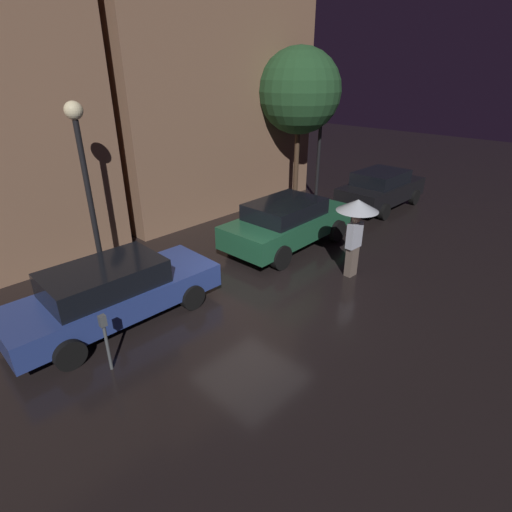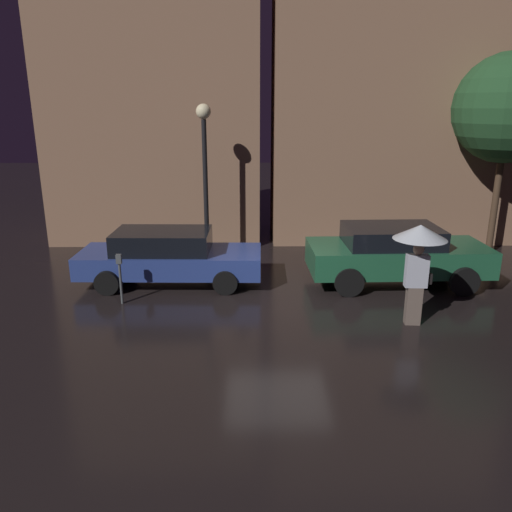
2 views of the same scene
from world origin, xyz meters
TOP-DOWN VIEW (x-y plane):
  - ground_plane at (0.00, 0.00)m, footprint 60.00×60.00m
  - building_facade_left at (-3.78, 6.50)m, footprint 6.90×3.00m
  - building_facade_right at (4.42, 6.50)m, footprint 8.58×3.00m
  - parked_car_blue at (-2.74, 1.53)m, footprint 4.67×1.88m
  - parked_car_green at (3.10, 1.45)m, footprint 4.55×2.05m
  - pedestrian_with_umbrella at (2.79, -1.08)m, footprint 1.08×1.08m
  - parking_meter at (-3.63, 0.12)m, footprint 0.12×0.10m
  - street_lamp_near at (-1.94, 3.77)m, footprint 0.43×0.43m
  - street_tree at (6.84, 4.15)m, footprint 3.15×3.15m

SIDE VIEW (x-z plane):
  - ground_plane at x=0.00m, z-range 0.00..0.00m
  - parked_car_blue at x=-2.74m, z-range 0.03..1.42m
  - parking_meter at x=-3.63m, z-range 0.15..1.35m
  - parked_car_green at x=3.10m, z-range 0.05..1.56m
  - pedestrian_with_umbrella at x=2.79m, z-range 0.62..2.77m
  - street_lamp_near at x=-1.94m, z-range 0.90..5.39m
  - street_tree at x=6.84m, z-range 1.38..7.32m
  - building_facade_left at x=-3.78m, z-range 0.00..9.08m
  - building_facade_right at x=4.42m, z-range 0.00..10.28m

